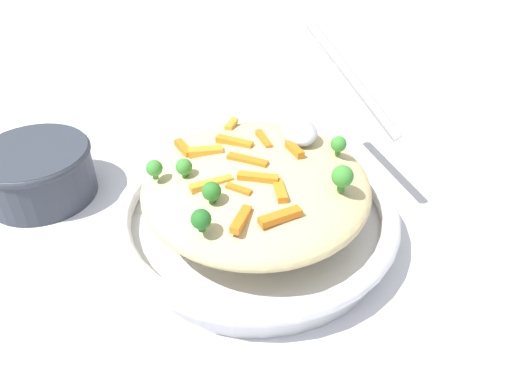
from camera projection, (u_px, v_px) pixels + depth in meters
ground_plane at (256, 234)px, 0.56m from camera, size 2.40×2.40×0.00m
serving_bowl at (256, 217)px, 0.55m from camera, size 0.31×0.31×0.05m
pasta_mound at (256, 184)px, 0.52m from camera, size 0.25×0.24×0.06m
carrot_piece_0 at (264, 140)px, 0.54m from camera, size 0.04×0.02×0.01m
carrot_piece_1 at (235, 142)px, 0.53m from camera, size 0.03×0.04×0.01m
carrot_piece_2 at (280, 191)px, 0.47m from camera, size 0.03×0.01×0.01m
carrot_piece_3 at (239, 190)px, 0.47m from camera, size 0.02×0.03×0.01m
carrot_piece_4 at (231, 124)px, 0.58m from camera, size 0.03×0.02×0.01m
carrot_piece_5 at (248, 163)px, 0.50m from camera, size 0.03×0.04×0.01m
carrot_piece_6 at (261, 177)px, 0.48m from camera, size 0.02×0.04×0.01m
carrot_piece_7 at (206, 151)px, 0.52m from camera, size 0.01×0.04×0.01m
carrot_piece_8 at (184, 148)px, 0.53m from camera, size 0.03×0.02×0.01m
carrot_piece_9 at (294, 150)px, 0.52m from camera, size 0.03×0.02×0.01m
carrot_piece_10 at (280, 217)px, 0.44m from camera, size 0.03×0.04×0.01m
carrot_piece_11 at (241, 219)px, 0.44m from camera, size 0.04×0.02×0.01m
carrot_piece_12 at (212, 184)px, 0.48m from camera, size 0.02×0.04×0.01m
broccoli_floret_0 at (342, 177)px, 0.47m from camera, size 0.02×0.02×0.03m
broccoli_floret_1 at (339, 144)px, 0.52m from camera, size 0.02×0.02×0.02m
broccoli_floret_2 at (201, 220)px, 0.42m from camera, size 0.02×0.02×0.02m
broccoli_floret_3 at (212, 192)px, 0.45m from camera, size 0.02×0.02×0.02m
broccoli_floret_4 at (154, 168)px, 0.49m from camera, size 0.02×0.02×0.02m
broccoli_floret_5 at (184, 167)px, 0.49m from camera, size 0.02×0.02×0.02m
serving_spoon at (320, 111)px, 0.55m from camera, size 0.14×0.13×0.10m
companion_bowl at (37, 170)px, 0.60m from camera, size 0.14×0.14×0.07m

